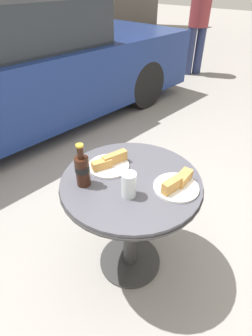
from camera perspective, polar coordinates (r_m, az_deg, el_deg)
ground_plane at (r=1.80m, az=0.85°, el=-19.56°), size 30.00×30.00×0.00m
bistro_table at (r=1.40m, az=1.04°, el=-7.69°), size 0.71×0.71×0.68m
cola_bottle_left at (r=1.23m, az=-9.48°, el=-0.30°), size 0.07×0.07×0.22m
drinking_glass at (r=1.17m, az=0.62°, el=-3.86°), size 0.07×0.07×0.12m
lunch_plate_near at (r=1.25m, az=11.01°, el=-3.56°), size 0.22×0.21×0.07m
lunch_plate_far at (r=1.36m, az=-3.72°, el=0.96°), size 0.22×0.21×0.07m
parked_car at (r=3.41m, az=-23.98°, el=18.89°), size 4.41×1.80×1.31m
pedestrian at (r=5.19m, az=15.68°, el=29.01°), size 0.33×0.33×1.63m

